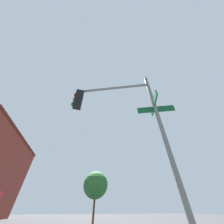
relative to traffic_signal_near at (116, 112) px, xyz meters
The scene contains 2 objects.
traffic_signal_near is the anchor object (origin of this frame).
street_tree 15.44m from the traffic_signal_near, ahead, with size 3.20×3.20×5.68m.
Camera 1 is at (-8.94, -5.39, 1.53)m, focal length 18.62 mm.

